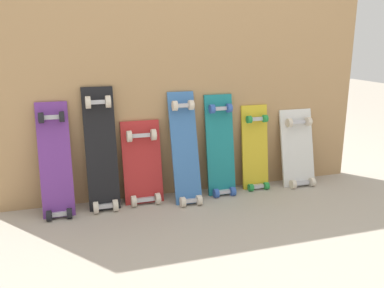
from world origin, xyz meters
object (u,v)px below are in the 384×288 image
at_px(skateboard_yellow, 255,153).
at_px(skateboard_white, 298,153).
at_px(skateboard_blue, 185,153).
at_px(skateboard_red, 143,167).
at_px(skateboard_black, 102,154).
at_px(skateboard_purple, 56,166).
at_px(skateboard_teal, 221,150).

bearing_deg(skateboard_yellow, skateboard_white, -4.71).
bearing_deg(skateboard_blue, skateboard_red, 169.72).
bearing_deg(skateboard_black, skateboard_red, 3.41).
bearing_deg(skateboard_red, skateboard_purple, -176.89).
distance_m(skateboard_blue, skateboard_yellow, 0.51).
bearing_deg(skateboard_red, skateboard_yellow, 1.27).
distance_m(skateboard_red, skateboard_yellow, 0.77).
bearing_deg(skateboard_blue, skateboard_teal, 10.14).
distance_m(skateboard_yellow, skateboard_white, 0.31).
bearing_deg(skateboard_white, skateboard_red, 179.55).
relative_size(skateboard_purple, skateboard_teal, 1.00).
relative_size(skateboard_yellow, skateboard_white, 1.08).
relative_size(skateboard_red, skateboard_white, 0.97).
bearing_deg(skateboard_teal, skateboard_white, -0.60).
xyz_separation_m(skateboard_red, skateboard_yellow, (0.77, 0.02, 0.02)).
bearing_deg(skateboard_white, skateboard_yellow, 175.29).
bearing_deg(skateboard_purple, skateboard_yellow, 2.00).
distance_m(skateboard_teal, skateboard_yellow, 0.26).
bearing_deg(skateboard_white, skateboard_purple, -179.32).
bearing_deg(skateboard_teal, skateboard_black, -179.08).
distance_m(skateboard_purple, skateboard_red, 0.51).
height_order(skateboard_blue, skateboard_white, skateboard_blue).
distance_m(skateboard_blue, skateboard_white, 0.82).
height_order(skateboard_blue, skateboard_yellow, skateboard_blue).
relative_size(skateboard_purple, skateboard_white, 1.21).
xyz_separation_m(skateboard_purple, skateboard_black, (0.26, 0.01, 0.04)).
relative_size(skateboard_teal, skateboard_yellow, 1.13).
height_order(skateboard_yellow, skateboard_white, skateboard_yellow).
bearing_deg(skateboard_white, skateboard_blue, -177.30).
xyz_separation_m(skateboard_blue, skateboard_white, (0.82, 0.04, -0.08)).
xyz_separation_m(skateboard_purple, skateboard_yellow, (1.27, 0.04, -0.04)).
bearing_deg(skateboard_yellow, skateboard_black, -178.21).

